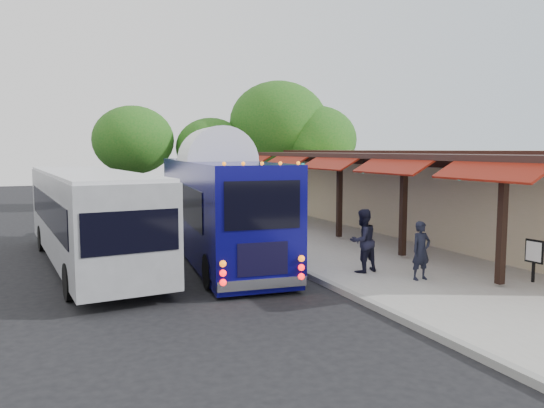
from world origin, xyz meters
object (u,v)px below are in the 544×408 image
city_bus (89,214)px  coach_bus (217,202)px  ped_d (237,202)px  sign_board (534,253)px  ped_a (421,251)px  ped_b (363,241)px  ped_c (243,212)px

city_bus → coach_bus: bearing=-8.5°
ped_d → sign_board: ped_d is taller
ped_d → sign_board: 15.81m
coach_bus → sign_board: bearing=-42.7°
city_bus → ped_d: bearing=41.3°
coach_bus → city_bus: (-4.08, 0.26, -0.24)m
ped_a → coach_bus: bearing=121.8°
city_bus → sign_board: (10.49, -7.47, -0.72)m
coach_bus → ped_d: bearing=71.9°
coach_bus → sign_board: coach_bus is taller
city_bus → ped_b: 8.45m
ped_d → city_bus: bearing=50.9°
city_bus → ped_a: size_ratio=7.09×
coach_bus → sign_board: 9.70m
coach_bus → ped_d: 9.19m
sign_board → ped_a: bearing=145.1°
city_bus → ped_d: city_bus is taller
coach_bus → ped_c: 4.28m
ped_a → ped_c: 9.50m
coach_bus → ped_b: size_ratio=6.13×
ped_c → coach_bus: bearing=43.5°
coach_bus → ped_b: 5.37m
ped_b → ped_c: ped_b is taller
coach_bus → ped_c: bearing=63.4°
ped_d → coach_bus: bearing=70.9°
city_bus → ped_c: city_bus is taller
coach_bus → ped_a: bearing=-50.6°
coach_bus → ped_c: coach_bus is taller
ped_c → ped_d: ped_c is taller
city_bus → ped_b: size_ratio=6.19×
city_bus → ped_d: 11.26m
ped_b → ped_a: bearing=113.6°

